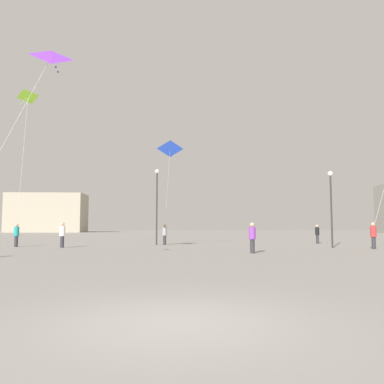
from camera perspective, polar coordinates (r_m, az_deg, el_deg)
ground_plane at (r=6.47m, az=-2.47°, el=-18.44°), size 300.00×300.00×0.00m
person_in_black at (r=35.95m, az=17.74°, el=-5.72°), size 0.36×0.36×1.63m
person_in_red at (r=28.75m, az=24.86°, el=-5.60°), size 0.38×0.38×1.76m
person_in_purple at (r=22.27m, az=8.75°, el=-6.39°), size 0.37×0.37×1.71m
person_in_white at (r=29.21m, az=-18.33°, el=-5.78°), size 0.39×0.39×1.78m
person_in_grey at (r=31.91m, az=-4.00°, el=-6.04°), size 0.36×0.36×1.66m
person_in_teal at (r=31.55m, az=-24.16°, el=-5.58°), size 0.37×0.37×1.71m
kite_violet_delta at (r=21.87m, az=-19.88°, el=17.76°), size 4.22×2.24×9.08m
kite_cobalt_delta at (r=29.84m, az=-3.21°, el=6.13°), size 1.49×3.10×6.46m
kite_lime_delta at (r=33.38m, az=-22.75°, el=12.42°), size 1.58×1.09×10.46m
building_left_hall at (r=104.69m, az=-20.26°, el=-2.88°), size 18.83×10.42×9.58m
lamppost_east at (r=29.20m, az=19.54°, el=-0.64°), size 0.36×0.36×5.38m
lamppost_west at (r=31.79m, az=-5.13°, el=-0.49°), size 0.36×0.36×6.12m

